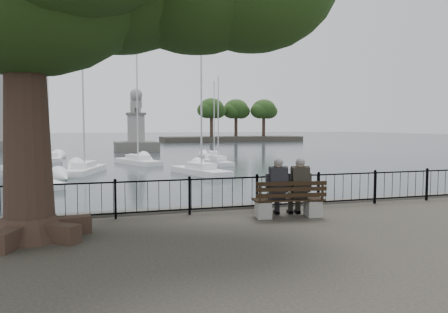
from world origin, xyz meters
name	(u,v)px	position (x,y,z in m)	size (l,w,h in m)	color
harbor	(219,226)	(0.00, 3.00, -0.50)	(260.00, 260.00, 1.20)	#514E49
railing	(224,193)	(0.00, 2.50, 0.56)	(22.06, 0.06, 1.00)	black
bench	(289,204)	(1.48, 1.37, 0.35)	(1.98, 0.86, 1.01)	gray
person_left	(277,190)	(1.19, 1.53, 0.74)	(0.52, 0.84, 1.61)	black
person_right	(298,189)	(1.79, 1.44, 0.74)	(0.52, 0.84, 1.61)	black
lion_monument	(136,136)	(2.00, 49.94, 1.08)	(5.62, 5.62, 8.38)	#514E49
sailboat_a	(38,181)	(-6.61, 17.63, -0.72)	(3.27, 5.28, 8.73)	white
sailboat_b	(85,169)	(-4.15, 23.96, -0.67)	(3.23, 5.86, 11.42)	white
sailboat_c	(200,170)	(3.71, 20.64, -0.68)	(3.39, 6.11, 11.10)	white
sailboat_d	(217,161)	(7.02, 27.87, -0.73)	(1.81, 4.78, 7.95)	white
sailboat_e	(18,164)	(-9.48, 29.74, -0.67)	(2.02, 4.78, 10.29)	white
sailboat_f	(138,161)	(0.26, 30.16, -0.67)	(3.84, 6.19, 12.04)	white
sailboat_g	(214,156)	(8.46, 34.41, -0.72)	(1.74, 4.77, 8.16)	white
sailboat_h	(50,157)	(-7.59, 36.37, -0.61)	(2.67, 6.17, 14.04)	white
far_shore	(235,123)	(25.54, 79.46, 3.00)	(30.00, 8.60, 9.18)	#2D2A25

